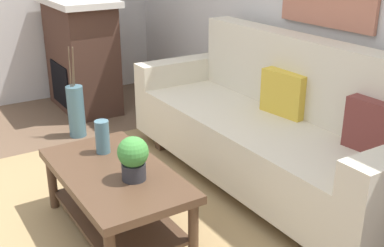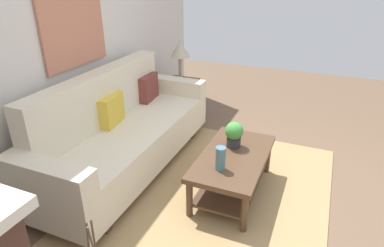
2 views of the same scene
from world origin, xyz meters
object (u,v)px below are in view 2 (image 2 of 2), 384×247
object	(u,v)px
couch	(124,133)
throw_pillow_mustard	(112,110)
potted_plant_tabletop	(234,134)
table_lamp	(180,51)
side_table	(181,99)
coffee_table	(233,165)
framed_painting	(74,27)
throw_pillow_maroon	(148,88)
tabletop_vase	(220,158)

from	to	relation	value
couch	throw_pillow_mustard	bearing A→B (deg)	90.00
potted_plant_tabletop	table_lamp	xyz separation A→B (m)	(1.35, 1.20, 0.42)
side_table	coffee_table	bearing A→B (deg)	-140.50
table_lamp	side_table	bearing A→B (deg)	-90.00
potted_plant_tabletop	framed_painting	bearing A→B (deg)	96.22
throw_pillow_mustard	throw_pillow_maroon	xyz separation A→B (m)	(0.78, 0.00, 0.00)
throw_pillow_maroon	framed_painting	xyz separation A→B (m)	(-0.78, 0.34, 0.83)
throw_pillow_mustard	potted_plant_tabletop	bearing A→B (deg)	-82.16
potted_plant_tabletop	side_table	distance (m)	1.83
tabletop_vase	potted_plant_tabletop	xyz separation A→B (m)	(0.44, 0.01, 0.03)
throw_pillow_mustard	potted_plant_tabletop	size ratio (longest dim) A/B	1.37
coffee_table	table_lamp	distance (m)	2.08
couch	framed_painting	size ratio (longest dim) A/B	2.81
couch	tabletop_vase	world-z (taller)	couch
tabletop_vase	side_table	world-z (taller)	tabletop_vase
framed_painting	side_table	bearing A→B (deg)	-16.12
throw_pillow_maroon	side_table	xyz separation A→B (m)	(0.75, -0.10, -0.40)
couch	potted_plant_tabletop	bearing A→B (deg)	-81.35
throw_pillow_mustard	side_table	world-z (taller)	throw_pillow_mustard
throw_pillow_mustard	framed_painting	xyz separation A→B (m)	(0.00, 0.34, 0.83)
table_lamp	coffee_table	bearing A→B (deg)	-140.50
couch	potted_plant_tabletop	distance (m)	1.20
framed_painting	potted_plant_tabletop	bearing A→B (deg)	-83.78
tabletop_vase	side_table	size ratio (longest dim) A/B	0.39
couch	framed_painting	bearing A→B (deg)	90.00
throw_pillow_maroon	table_lamp	distance (m)	0.82
couch	framed_painting	distance (m)	1.18
side_table	potted_plant_tabletop	bearing A→B (deg)	-138.46
tabletop_vase	potted_plant_tabletop	bearing A→B (deg)	0.94
tabletop_vase	side_table	xyz separation A→B (m)	(1.79, 1.21, -0.26)
couch	potted_plant_tabletop	size ratio (longest dim) A/B	9.40
table_lamp	throw_pillow_mustard	bearing A→B (deg)	176.21
tabletop_vase	framed_painting	bearing A→B (deg)	80.97
throw_pillow_maroon	potted_plant_tabletop	size ratio (longest dim) A/B	1.37
coffee_table	potted_plant_tabletop	world-z (taller)	potted_plant_tabletop
tabletop_vase	table_lamp	world-z (taller)	table_lamp
couch	throw_pillow_maroon	world-z (taller)	couch
coffee_table	framed_painting	size ratio (longest dim) A/B	1.26
coffee_table	framed_painting	world-z (taller)	framed_painting
coffee_table	potted_plant_tabletop	size ratio (longest dim) A/B	4.20
throw_pillow_mustard	framed_painting	bearing A→B (deg)	90.00
couch	table_lamp	xyz separation A→B (m)	(1.53, 0.02, 0.56)
table_lamp	tabletop_vase	bearing A→B (deg)	-146.09
couch	coffee_table	distance (m)	1.23
couch	tabletop_vase	bearing A→B (deg)	-102.49
throw_pillow_maroon	coffee_table	bearing A→B (deg)	-119.64
couch	potted_plant_tabletop	world-z (taller)	couch
couch	tabletop_vase	size ratio (longest dim) A/B	11.30
coffee_table	table_lamp	world-z (taller)	table_lamp
potted_plant_tabletop	framed_painting	world-z (taller)	framed_painting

